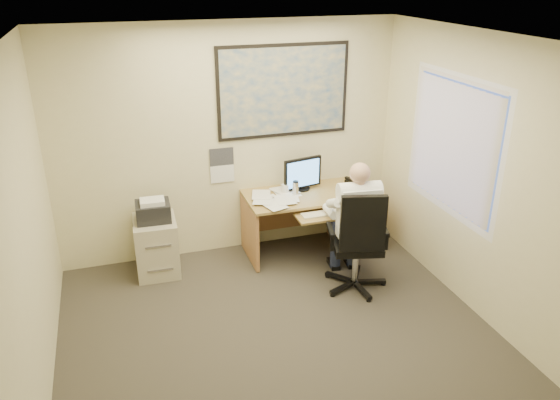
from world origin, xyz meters
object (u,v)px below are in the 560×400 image
object	(u,v)px
filing_cabinet	(156,241)
person	(356,226)
desk	(336,212)
office_chair	(359,260)

from	to	relation	value
filing_cabinet	person	distance (m)	2.23
desk	person	distance (m)	0.97
desk	office_chair	xyz separation A→B (m)	(-0.16, -1.00, -0.10)
filing_cabinet	person	world-z (taller)	person
filing_cabinet	office_chair	xyz separation A→B (m)	(2.01, -1.02, -0.04)
person	filing_cabinet	bearing A→B (deg)	161.43
person	office_chair	bearing A→B (deg)	-73.80
office_chair	person	xyz separation A→B (m)	(-0.01, 0.08, 0.36)
desk	office_chair	distance (m)	1.02
office_chair	person	bearing A→B (deg)	114.18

